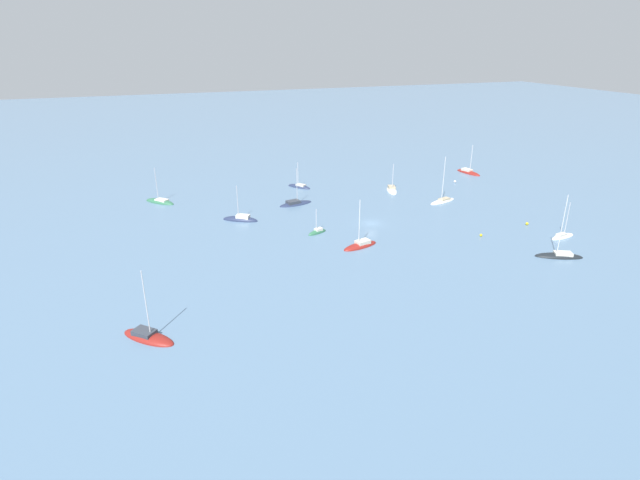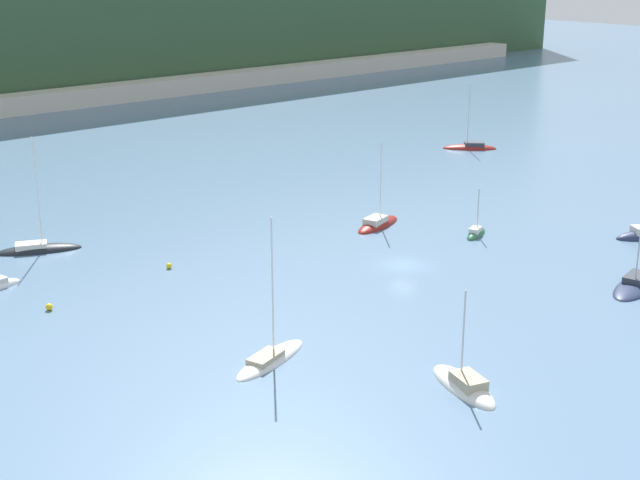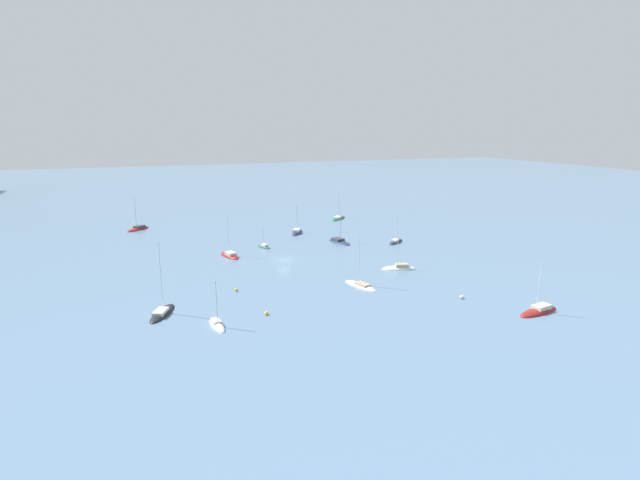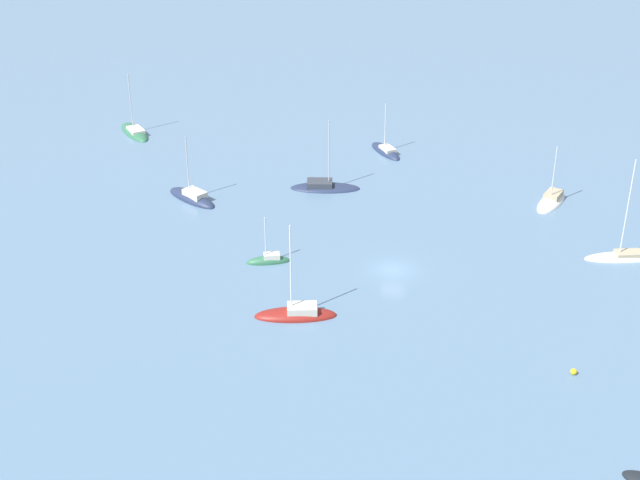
{
  "view_description": "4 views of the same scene",
  "coord_description": "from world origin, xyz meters",
  "px_view_note": "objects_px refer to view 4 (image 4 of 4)",
  "views": [
    {
      "loc": [
        47.02,
        94.78,
        38.96
      ],
      "look_at": [
        17.34,
        13.82,
        3.72
      ],
      "focal_mm": 28.0,
      "sensor_mm": 36.0,
      "label": 1
    },
    {
      "loc": [
        -63.36,
        -57.81,
        30.41
      ],
      "look_at": [
        -4.05,
        8.14,
        1.58
      ],
      "focal_mm": 50.0,
      "sensor_mm": 36.0,
      "label": 2
    },
    {
      "loc": [
        -108.16,
        32.41,
        30.72
      ],
      "look_at": [
        7.65,
        -11.98,
        2.16
      ],
      "focal_mm": 28.0,
      "sensor_mm": 36.0,
      "label": 3
    },
    {
      "loc": [
        -11.07,
        82.32,
        46.24
      ],
      "look_at": [
        7.73,
        1.14,
        3.26
      ],
      "focal_mm": 50.0,
      "sensor_mm": 36.0,
      "label": 4
    }
  ],
  "objects_px": {
    "sailboat_3": "(324,188)",
    "sailboat_10": "(192,198)",
    "mooring_buoy_0": "(574,372)",
    "sailboat_5": "(135,133)",
    "sailboat_0": "(386,152)",
    "sailboat_6": "(623,257)",
    "sailboat_4": "(269,261)",
    "sailboat_8": "(551,202)",
    "sailboat_2": "(296,315)"
  },
  "relations": [
    {
      "from": "sailboat_3",
      "to": "sailboat_8",
      "type": "height_order",
      "value": "sailboat_3"
    },
    {
      "from": "sailboat_0",
      "to": "sailboat_5",
      "type": "distance_m",
      "value": 37.39
    },
    {
      "from": "sailboat_10",
      "to": "sailboat_3",
      "type": "bearing_deg",
      "value": -124.28
    },
    {
      "from": "sailboat_2",
      "to": "sailboat_8",
      "type": "relative_size",
      "value": 1.28
    },
    {
      "from": "sailboat_2",
      "to": "sailboat_3",
      "type": "relative_size",
      "value": 1.09
    },
    {
      "from": "sailboat_6",
      "to": "sailboat_0",
      "type": "bearing_deg",
      "value": -56.24
    },
    {
      "from": "sailboat_3",
      "to": "sailboat_4",
      "type": "bearing_deg",
      "value": -105.79
    },
    {
      "from": "sailboat_8",
      "to": "sailboat_10",
      "type": "bearing_deg",
      "value": -59.85
    },
    {
      "from": "sailboat_2",
      "to": "sailboat_10",
      "type": "relative_size",
      "value": 1.16
    },
    {
      "from": "sailboat_8",
      "to": "sailboat_6",
      "type": "bearing_deg",
      "value": 48.84
    },
    {
      "from": "sailboat_3",
      "to": "sailboat_10",
      "type": "height_order",
      "value": "sailboat_3"
    },
    {
      "from": "sailboat_0",
      "to": "mooring_buoy_0",
      "type": "relative_size",
      "value": 13.56
    },
    {
      "from": "sailboat_5",
      "to": "sailboat_6",
      "type": "bearing_deg",
      "value": -152.15
    },
    {
      "from": "sailboat_5",
      "to": "sailboat_6",
      "type": "relative_size",
      "value": 0.8
    },
    {
      "from": "sailboat_0",
      "to": "sailboat_5",
      "type": "relative_size",
      "value": 0.8
    },
    {
      "from": "sailboat_4",
      "to": "mooring_buoy_0",
      "type": "height_order",
      "value": "sailboat_4"
    },
    {
      "from": "sailboat_6",
      "to": "sailboat_4",
      "type": "bearing_deg",
      "value": -2.37
    },
    {
      "from": "sailboat_3",
      "to": "sailboat_4",
      "type": "xyz_separation_m",
      "value": [
        1.54,
        20.46,
        -0.03
      ]
    },
    {
      "from": "sailboat_2",
      "to": "sailboat_6",
      "type": "height_order",
      "value": "sailboat_6"
    },
    {
      "from": "sailboat_0",
      "to": "sailboat_10",
      "type": "height_order",
      "value": "sailboat_10"
    },
    {
      "from": "sailboat_10",
      "to": "sailboat_5",
      "type": "bearing_deg",
      "value": -19.43
    },
    {
      "from": "sailboat_0",
      "to": "sailboat_4",
      "type": "height_order",
      "value": "sailboat_0"
    },
    {
      "from": "sailboat_4",
      "to": "mooring_buoy_0",
      "type": "distance_m",
      "value": 34.53
    },
    {
      "from": "sailboat_2",
      "to": "sailboat_6",
      "type": "bearing_deg",
      "value": -163.63
    },
    {
      "from": "sailboat_5",
      "to": "sailboat_2",
      "type": "bearing_deg",
      "value": 176.87
    },
    {
      "from": "sailboat_6",
      "to": "sailboat_5",
      "type": "bearing_deg",
      "value": -36.36
    },
    {
      "from": "sailboat_4",
      "to": "sailboat_10",
      "type": "height_order",
      "value": "sailboat_10"
    },
    {
      "from": "sailboat_2",
      "to": "sailboat_6",
      "type": "xyz_separation_m",
      "value": [
        -31.82,
        -19.54,
        -0.02
      ]
    },
    {
      "from": "sailboat_5",
      "to": "mooring_buoy_0",
      "type": "distance_m",
      "value": 78.0
    },
    {
      "from": "sailboat_5",
      "to": "sailboat_8",
      "type": "bearing_deg",
      "value": -143.01
    },
    {
      "from": "sailboat_0",
      "to": "sailboat_4",
      "type": "xyz_separation_m",
      "value": [
        7.15,
        34.57,
        0.02
      ]
    },
    {
      "from": "sailboat_0",
      "to": "sailboat_6",
      "type": "distance_m",
      "value": 39.26
    },
    {
      "from": "sailboat_3",
      "to": "sailboat_0",
      "type": "bearing_deg",
      "value": 56.87
    },
    {
      "from": "sailboat_8",
      "to": "mooring_buoy_0",
      "type": "height_order",
      "value": "sailboat_8"
    },
    {
      "from": "sailboat_2",
      "to": "sailboat_10",
      "type": "xyz_separation_m",
      "value": [
        19.39,
        -23.45,
        -0.01
      ]
    },
    {
      "from": "sailboat_5",
      "to": "sailboat_10",
      "type": "relative_size",
      "value": 1.07
    },
    {
      "from": "sailboat_2",
      "to": "mooring_buoy_0",
      "type": "xyz_separation_m",
      "value": [
        -26.06,
        3.79,
        0.17
      ]
    },
    {
      "from": "sailboat_6",
      "to": "sailboat_10",
      "type": "relative_size",
      "value": 1.33
    },
    {
      "from": "sailboat_3",
      "to": "mooring_buoy_0",
      "type": "distance_m",
      "value": 45.57
    },
    {
      "from": "sailboat_5",
      "to": "sailboat_0",
      "type": "bearing_deg",
      "value": -131.23
    },
    {
      "from": "sailboat_10",
      "to": "mooring_buoy_0",
      "type": "relative_size",
      "value": 15.92
    },
    {
      "from": "sailboat_10",
      "to": "mooring_buoy_0",
      "type": "bearing_deg",
      "value": -179.59
    },
    {
      "from": "sailboat_5",
      "to": "sailboat_4",
      "type": "bearing_deg",
      "value": 179.34
    },
    {
      "from": "sailboat_2",
      "to": "sailboat_8",
      "type": "distance_m",
      "value": 40.54
    },
    {
      "from": "sailboat_6",
      "to": "mooring_buoy_0",
      "type": "relative_size",
      "value": 21.21
    },
    {
      "from": "sailboat_4",
      "to": "sailboat_0",
      "type": "bearing_deg",
      "value": -122.88
    },
    {
      "from": "sailboat_0",
      "to": "sailboat_4",
      "type": "bearing_deg",
      "value": 130.89
    },
    {
      "from": "sailboat_6",
      "to": "sailboat_8",
      "type": "xyz_separation_m",
      "value": [
        7.67,
        -13.02,
        0.01
      ]
    },
    {
      "from": "sailboat_2",
      "to": "sailboat_5",
      "type": "bearing_deg",
      "value": -65.75
    },
    {
      "from": "sailboat_5",
      "to": "sailboat_8",
      "type": "relative_size",
      "value": 1.18
    }
  ]
}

